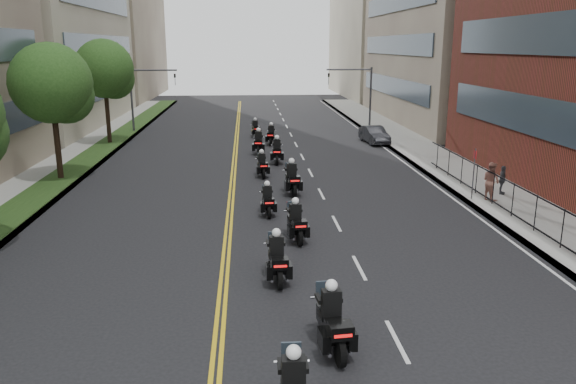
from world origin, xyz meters
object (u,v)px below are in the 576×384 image
Objects in this scene: motorcycle_4 at (268,201)px; motorcycle_6 at (262,166)px; motorcycle_1 at (332,323)px; motorcycle_5 at (292,180)px; pedestrian_c at (502,180)px; motorcycle_10 at (255,129)px; motorcycle_7 at (277,152)px; motorcycle_2 at (277,260)px; motorcycle_3 at (296,223)px; parked_sedan at (374,135)px; motorcycle_9 at (271,136)px; pedestrian_b at (491,181)px; motorcycle_8 at (259,144)px.

motorcycle_4 is 0.96× the size of motorcycle_6.
motorcycle_5 is at bearing 83.38° from motorcycle_1.
motorcycle_10 is at bearing 60.47° from pedestrian_c.
motorcycle_7 reaches higher than motorcycle_6.
motorcycle_7 is 1.69× the size of pedestrian_c.
motorcycle_2 is 1.02× the size of motorcycle_3.
motorcycle_1 is 1.05× the size of motorcycle_2.
motorcycle_10 is 10.00m from parked_sedan.
motorcycle_9 is (-0.06, 7.12, -0.04)m from motorcycle_7.
motorcycle_10 reaches higher than motorcycle_6.
motorcycle_7 is at bearing -91.35° from motorcycle_10.
motorcycle_6 is 1.16× the size of pedestrian_b.
motorcycle_1 is 1.08× the size of motorcycle_3.
parked_sedan is at bearing 67.44° from motorcycle_2.
motorcycle_1 is 26.71m from motorcycle_8.
motorcycle_10 reaches higher than parked_sedan.
motorcycle_9 reaches higher than pedestrian_c.
motorcycle_2 is 7.43m from motorcycle_4.
pedestrian_b reaches higher than parked_sedan.
motorcycle_4 is at bearing 129.76° from pedestrian_c.
pedestrian_c is (12.00, -5.50, 0.25)m from motorcycle_6.
motorcycle_6 is 0.99× the size of motorcycle_10.
pedestrian_c is at bearing -11.57° from motorcycle_5.
motorcycle_3 reaches higher than pedestrian_c.
pedestrian_b is at bearing 19.15° from motorcycle_3.
motorcycle_7 is 10.74m from parked_sedan.
motorcycle_9 is at bearing 93.61° from motorcycle_7.
motorcycle_4 is 11.55m from motorcycle_7.
motorcycle_8 reaches higher than parked_sedan.
motorcycle_2 is 22.26m from motorcycle_8.
motorcycle_8 reaches higher than motorcycle_4.
motorcycle_2 is at bearing -101.04° from motorcycle_5.
pedestrian_c is (10.90, -9.34, 0.16)m from motorcycle_7.
motorcycle_2 is 15.10m from motorcycle_6.
motorcycle_6 is at bearing 86.89° from motorcycle_2.
motorcycle_9 is at bearing 79.17° from motorcycle_6.
motorcycle_7 reaches higher than parked_sedan.
parked_sedan is (7.71, 15.01, -0.07)m from motorcycle_5.
motorcycle_5 is at bearing -76.05° from motorcycle_6.
motorcycle_9 is 3.92m from motorcycle_10.
motorcycle_3 is 0.92× the size of motorcycle_8.
motorcycle_5 reaches higher than motorcycle_9.
motorcycle_2 is 1.26× the size of pedestrian_b.
motorcycle_10 is at bearing 99.46° from motorcycle_7.
motorcycle_5 is 1.34× the size of pedestrian_b.
pedestrian_b reaches higher than motorcycle_1.
motorcycle_9 is 19.77m from pedestrian_c.
motorcycle_6 is 1.49× the size of pedestrian_c.
motorcycle_9 is 1.06× the size of motorcycle_10.
motorcycle_10 is 23.93m from pedestrian_b.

